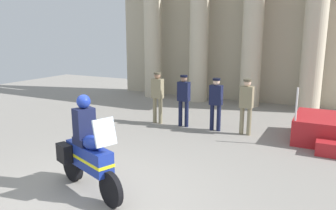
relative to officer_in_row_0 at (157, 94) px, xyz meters
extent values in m
plane|color=gray|center=(1.37, -5.14, -1.02)|extent=(28.00, 28.00, 0.00)
cube|color=#B6AB91|center=(0.94, 5.22, 2.39)|extent=(11.14, 0.30, 6.82)
cylinder|color=beige|center=(-2.54, 4.21, 2.08)|extent=(0.82, 0.82, 6.21)
cylinder|color=beige|center=(-0.22, 4.21, 2.08)|extent=(0.82, 0.82, 6.21)
cylinder|color=beige|center=(2.10, 4.21, 2.08)|extent=(0.82, 0.82, 6.21)
cylinder|color=beige|center=(4.42, 4.21, 2.08)|extent=(0.82, 0.82, 6.21)
cylinder|color=silver|center=(4.41, -0.36, 0.13)|extent=(0.05, 0.05, 0.90)
cylinder|color=#847A5B|center=(-0.11, 0.00, -0.59)|extent=(0.13, 0.13, 0.87)
cylinder|color=#847A5B|center=(0.11, 0.00, -0.59)|extent=(0.13, 0.13, 0.87)
cube|color=#847A5B|center=(0.00, 0.00, 0.17)|extent=(0.39, 0.24, 0.65)
sphere|color=#997056|center=(0.00, 0.00, 0.60)|extent=(0.21, 0.21, 0.21)
cylinder|color=#4F4937|center=(0.00, 0.00, 0.68)|extent=(0.24, 0.24, 0.06)
cylinder|color=#141938|center=(0.84, 0.03, -0.60)|extent=(0.13, 0.13, 0.85)
cylinder|color=#141938|center=(1.06, 0.03, -0.60)|extent=(0.13, 0.13, 0.85)
cube|color=#141938|center=(0.95, 0.03, 0.14)|extent=(0.39, 0.24, 0.62)
sphere|color=#997056|center=(0.95, 0.03, 0.56)|extent=(0.21, 0.21, 0.21)
cylinder|color=black|center=(0.95, 0.03, 0.64)|extent=(0.24, 0.24, 0.06)
cylinder|color=#141938|center=(1.92, 0.06, -0.61)|extent=(0.13, 0.13, 0.82)
cylinder|color=#141938|center=(2.14, 0.06, -0.61)|extent=(0.13, 0.13, 0.82)
cube|color=#141938|center=(2.03, 0.06, 0.11)|extent=(0.39, 0.24, 0.62)
sphere|color=beige|center=(2.03, 0.06, 0.52)|extent=(0.21, 0.21, 0.21)
cylinder|color=black|center=(2.03, 0.06, 0.60)|extent=(0.24, 0.24, 0.06)
cylinder|color=#847A5B|center=(2.87, 0.06, -0.61)|extent=(0.13, 0.13, 0.83)
cylinder|color=#847A5B|center=(3.09, 0.06, -0.61)|extent=(0.13, 0.13, 0.83)
cube|color=#847A5B|center=(2.98, 0.06, 0.13)|extent=(0.39, 0.24, 0.64)
sphere|color=beige|center=(2.98, 0.06, 0.56)|extent=(0.21, 0.21, 0.21)
cylinder|color=#4F4937|center=(2.98, 0.06, 0.63)|extent=(0.24, 0.24, 0.06)
cylinder|color=black|center=(1.93, -5.22, -0.70)|extent=(0.63, 0.32, 0.64)
cylinder|color=black|center=(0.58, -4.70, -0.70)|extent=(0.65, 0.36, 0.64)
cube|color=navy|center=(1.26, -4.96, -0.30)|extent=(1.27, 0.74, 0.44)
ellipsoid|color=navy|center=(1.40, -5.01, 0.02)|extent=(0.60, 0.48, 0.26)
cube|color=yellow|center=(1.26, -4.96, -0.32)|extent=(1.29, 0.76, 0.06)
cube|color=silver|center=(1.82, -5.17, 0.32)|extent=(0.29, 0.43, 0.47)
cube|color=black|center=(0.88, -4.54, -0.30)|extent=(0.40, 0.30, 0.36)
cube|color=black|center=(0.70, -5.02, -0.30)|extent=(0.40, 0.30, 0.36)
cube|color=#141938|center=(1.14, -4.92, -0.01)|extent=(0.49, 0.46, 0.14)
cube|color=#141938|center=(1.14, -4.92, 0.34)|extent=(0.37, 0.43, 0.56)
sphere|color=navy|center=(1.16, -4.92, 0.75)|extent=(0.26, 0.26, 0.26)
camera|label=1|loc=(5.23, -9.48, 1.97)|focal=35.13mm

